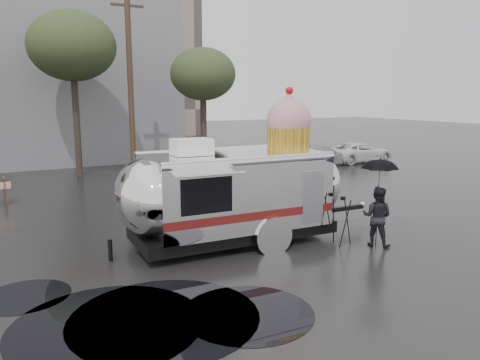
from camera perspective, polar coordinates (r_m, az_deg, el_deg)
ground at (r=10.99m, az=-4.63°, el=-11.13°), size 120.00×120.00×0.00m
puddles at (r=11.23m, az=-6.26°, el=-10.65°), size 10.74×10.55×0.01m
utility_pole at (r=24.30m, az=-13.22°, el=11.42°), size 1.60×0.28×9.00m
tree_mid at (r=24.82m, az=-19.80°, el=15.05°), size 4.20×4.20×8.03m
tree_right at (r=24.58m, az=-4.54°, el=12.65°), size 3.36×3.36×6.42m
parked_cars at (r=26.86m, az=7.81°, el=3.11°), size 13.20×1.90×1.50m
airstream_trailer at (r=12.73m, az=-0.37°, el=-0.99°), size 8.05×3.14×4.33m
person_right at (r=13.07m, az=16.37°, el=-4.31°), size 0.78×0.89×1.62m
umbrella_black at (r=12.84m, az=16.63°, el=0.73°), size 1.25×1.25×2.40m
tripod at (r=12.94m, az=12.35°, el=-4.44°), size 0.53×0.55×1.35m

